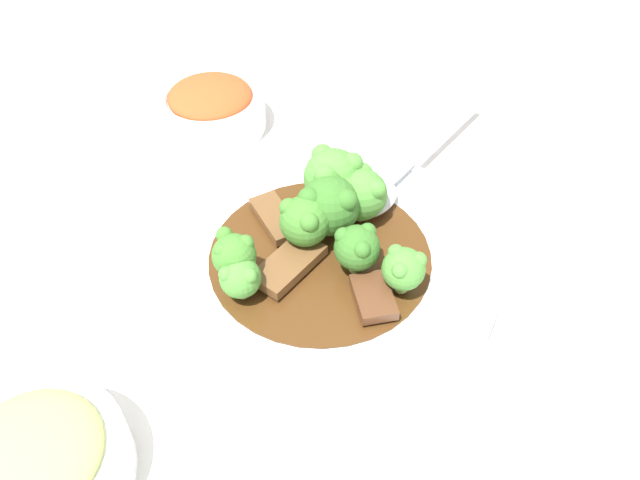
# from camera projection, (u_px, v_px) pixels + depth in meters

# --- Properties ---
(ground_plane) EXTENTS (4.00, 4.00, 0.00)m
(ground_plane) POSITION_uv_depth(u_px,v_px,m) (320.00, 267.00, 0.55)
(ground_plane) COLOR white
(main_plate) EXTENTS (0.31, 0.31, 0.02)m
(main_plate) POSITION_uv_depth(u_px,v_px,m) (320.00, 259.00, 0.54)
(main_plate) COLOR white
(main_plate) RESTS_ON ground_plane
(beef_strip_0) EXTENTS (0.04, 0.05, 0.01)m
(beef_strip_0) POSITION_uv_depth(u_px,v_px,m) (373.00, 297.00, 0.50)
(beef_strip_0) COLOR #56331E
(beef_strip_0) RESTS_ON main_plate
(beef_strip_1) EXTENTS (0.07, 0.06, 0.01)m
(beef_strip_1) POSITION_uv_depth(u_px,v_px,m) (289.00, 264.00, 0.52)
(beef_strip_1) COLOR brown
(beef_strip_1) RESTS_ON main_plate
(beef_strip_2) EXTENTS (0.03, 0.06, 0.01)m
(beef_strip_2) POSITION_uv_depth(u_px,v_px,m) (275.00, 218.00, 0.56)
(beef_strip_2) COLOR brown
(beef_strip_2) RESTS_ON main_plate
(broccoli_floret_0) EXTENTS (0.05, 0.05, 0.05)m
(broccoli_floret_0) POSITION_uv_depth(u_px,v_px,m) (361.00, 193.00, 0.55)
(broccoli_floret_0) COLOR #7FA84C
(broccoli_floret_0) RESTS_ON main_plate
(broccoli_floret_1) EXTENTS (0.04, 0.04, 0.05)m
(broccoli_floret_1) POSITION_uv_depth(u_px,v_px,m) (232.00, 251.00, 0.50)
(broccoli_floret_1) COLOR #8EB756
(broccoli_floret_1) RESTS_ON main_plate
(broccoli_floret_2) EXTENTS (0.04, 0.04, 0.04)m
(broccoli_floret_2) POSITION_uv_depth(u_px,v_px,m) (357.00, 247.00, 0.50)
(broccoli_floret_2) COLOR #7FA84C
(broccoli_floret_2) RESTS_ON main_plate
(broccoli_floret_3) EXTENTS (0.03, 0.03, 0.04)m
(broccoli_floret_3) POSITION_uv_depth(u_px,v_px,m) (240.00, 277.00, 0.49)
(broccoli_floret_3) COLOR #7FA84C
(broccoli_floret_3) RESTS_ON main_plate
(broccoli_floret_4) EXTENTS (0.04, 0.04, 0.04)m
(broccoli_floret_4) POSITION_uv_depth(u_px,v_px,m) (404.00, 268.00, 0.49)
(broccoli_floret_4) COLOR #7FA84C
(broccoli_floret_4) RESTS_ON main_plate
(broccoli_floret_5) EXTENTS (0.04, 0.04, 0.05)m
(broccoli_floret_5) POSITION_uv_depth(u_px,v_px,m) (305.00, 220.00, 0.52)
(broccoli_floret_5) COLOR #7FA84C
(broccoli_floret_5) RESTS_ON main_plate
(broccoli_floret_6) EXTENTS (0.05, 0.05, 0.06)m
(broccoli_floret_6) POSITION_uv_depth(u_px,v_px,m) (329.00, 204.00, 0.53)
(broccoli_floret_6) COLOR #8EB756
(broccoli_floret_6) RESTS_ON main_plate
(broccoli_floret_7) EXTENTS (0.05, 0.05, 0.06)m
(broccoli_floret_7) POSITION_uv_depth(u_px,v_px,m) (333.00, 176.00, 0.55)
(broccoli_floret_7) COLOR #7FA84C
(broccoli_floret_7) RESTS_ON main_plate
(serving_spoon) EXTENTS (0.22, 0.13, 0.01)m
(serving_spoon) POSITION_uv_depth(u_px,v_px,m) (386.00, 185.00, 0.59)
(serving_spoon) COLOR silver
(serving_spoon) RESTS_ON main_plate
(side_bowl_kimchi) EXTENTS (0.12, 0.12, 0.05)m
(side_bowl_kimchi) POSITION_uv_depth(u_px,v_px,m) (211.00, 107.00, 0.68)
(side_bowl_kimchi) COLOR white
(side_bowl_kimchi) RESTS_ON ground_plane
(side_bowl_appetizer) EXTENTS (0.12, 0.12, 0.05)m
(side_bowl_appetizer) POSITION_uv_depth(u_px,v_px,m) (36.00, 463.00, 0.40)
(side_bowl_appetizer) COLOR white
(side_bowl_appetizer) RESTS_ON ground_plane
(sauce_dish) EXTENTS (0.08, 0.08, 0.01)m
(sauce_dish) POSITION_uv_depth(u_px,v_px,m) (510.00, 153.00, 0.65)
(sauce_dish) COLOR white
(sauce_dish) RESTS_ON ground_plane
(paper_napkin) EXTENTS (0.10, 0.08, 0.01)m
(paper_napkin) POSITION_uv_depth(u_px,v_px,m) (562.00, 399.00, 0.46)
(paper_napkin) COLOR white
(paper_napkin) RESTS_ON ground_plane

